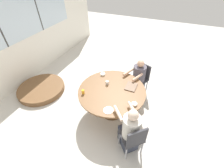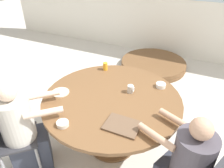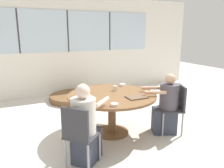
{
  "view_description": "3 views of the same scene",
  "coord_description": "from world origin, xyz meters",
  "px_view_note": "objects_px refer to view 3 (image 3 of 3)",
  "views": [
    {
      "loc": [
        -2.31,
        -0.96,
        3.03
      ],
      "look_at": [
        0.0,
        0.0,
        0.91
      ],
      "focal_mm": 24.0,
      "sensor_mm": 36.0,
      "label": 1
    },
    {
      "loc": [
        0.81,
        -1.77,
        2.17
      ],
      "look_at": [
        0.0,
        0.0,
        0.91
      ],
      "focal_mm": 35.0,
      "sensor_mm": 36.0,
      "label": 2
    },
    {
      "loc": [
        -1.55,
        -3.32,
        1.79
      ],
      "look_at": [
        0.0,
        0.0,
        0.91
      ],
      "focal_mm": 35.0,
      "sensor_mm": 36.0,
      "label": 3
    }
  ],
  "objects_px": {
    "chair_for_man_blue_shirt": "(176,105)",
    "bowl_cereal": "(114,105)",
    "bowl_white_shallow": "(123,85)",
    "person_man_blue_shirt": "(166,107)",
    "folded_table_stack": "(74,97)",
    "chair_for_woman_green_shirt": "(79,132)",
    "juice_glass": "(83,86)",
    "coffee_mug": "(115,88)",
    "person_woman_green_shirt": "(85,128)"
  },
  "relations": [
    {
      "from": "chair_for_woman_green_shirt",
      "to": "folded_table_stack",
      "type": "bearing_deg",
      "value": 123.01
    },
    {
      "from": "chair_for_woman_green_shirt",
      "to": "chair_for_man_blue_shirt",
      "type": "height_order",
      "value": "same"
    },
    {
      "from": "coffee_mug",
      "to": "bowl_cereal",
      "type": "xyz_separation_m",
      "value": [
        -0.39,
        -0.78,
        -0.02
      ]
    },
    {
      "from": "chair_for_woman_green_shirt",
      "to": "bowl_white_shallow",
      "type": "distance_m",
      "value": 1.77
    },
    {
      "from": "chair_for_woman_green_shirt",
      "to": "folded_table_stack",
      "type": "distance_m",
      "value": 3.12
    },
    {
      "from": "chair_for_woman_green_shirt",
      "to": "person_woman_green_shirt",
      "type": "height_order",
      "value": "person_woman_green_shirt"
    },
    {
      "from": "person_man_blue_shirt",
      "to": "bowl_cereal",
      "type": "relative_size",
      "value": 9.47
    },
    {
      "from": "person_woman_green_shirt",
      "to": "bowl_cereal",
      "type": "relative_size",
      "value": 9.89
    },
    {
      "from": "bowl_cereal",
      "to": "folded_table_stack",
      "type": "bearing_deg",
      "value": 86.94
    },
    {
      "from": "chair_for_woman_green_shirt",
      "to": "chair_for_man_blue_shirt",
      "type": "xyz_separation_m",
      "value": [
        1.88,
        0.33,
        0.0
      ]
    },
    {
      "from": "chair_for_man_blue_shirt",
      "to": "coffee_mug",
      "type": "xyz_separation_m",
      "value": [
        -0.9,
        0.64,
        0.25
      ]
    },
    {
      "from": "chair_for_man_blue_shirt",
      "to": "person_woman_green_shirt",
      "type": "relative_size",
      "value": 0.77
    },
    {
      "from": "chair_for_woman_green_shirt",
      "to": "person_man_blue_shirt",
      "type": "distance_m",
      "value": 1.77
    },
    {
      "from": "person_man_blue_shirt",
      "to": "juice_glass",
      "type": "xyz_separation_m",
      "value": [
        -1.24,
        0.93,
        0.3
      ]
    },
    {
      "from": "folded_table_stack",
      "to": "juice_glass",
      "type": "bearing_deg",
      "value": -98.94
    },
    {
      "from": "person_woman_green_shirt",
      "to": "bowl_white_shallow",
      "type": "bearing_deg",
      "value": 90.78
    },
    {
      "from": "person_woman_green_shirt",
      "to": "chair_for_woman_green_shirt",
      "type": "bearing_deg",
      "value": -90.0
    },
    {
      "from": "person_man_blue_shirt",
      "to": "folded_table_stack",
      "type": "bearing_deg",
      "value": 43.93
    },
    {
      "from": "coffee_mug",
      "to": "bowl_white_shallow",
      "type": "xyz_separation_m",
      "value": [
        0.29,
        0.25,
        -0.02
      ]
    },
    {
      "from": "coffee_mug",
      "to": "bowl_white_shallow",
      "type": "relative_size",
      "value": 0.79
    },
    {
      "from": "chair_for_woman_green_shirt",
      "to": "person_man_blue_shirt",
      "type": "relative_size",
      "value": 0.81
    },
    {
      "from": "person_woman_green_shirt",
      "to": "person_man_blue_shirt",
      "type": "distance_m",
      "value": 1.63
    },
    {
      "from": "chair_for_man_blue_shirt",
      "to": "person_woman_green_shirt",
      "type": "height_order",
      "value": "person_woman_green_shirt"
    },
    {
      "from": "person_man_blue_shirt",
      "to": "chair_for_man_blue_shirt",
      "type": "bearing_deg",
      "value": -90.0
    },
    {
      "from": "bowl_white_shallow",
      "to": "person_man_blue_shirt",
      "type": "bearing_deg",
      "value": -60.98
    },
    {
      "from": "person_man_blue_shirt",
      "to": "coffee_mug",
      "type": "bearing_deg",
      "value": 75.87
    },
    {
      "from": "person_man_blue_shirt",
      "to": "juice_glass",
      "type": "height_order",
      "value": "person_man_blue_shirt"
    },
    {
      "from": "chair_for_woman_green_shirt",
      "to": "juice_glass",
      "type": "distance_m",
      "value": 1.43
    },
    {
      "from": "chair_for_woman_green_shirt",
      "to": "bowl_cereal",
      "type": "height_order",
      "value": "chair_for_woman_green_shirt"
    },
    {
      "from": "chair_for_woman_green_shirt",
      "to": "bowl_cereal",
      "type": "distance_m",
      "value": 0.67
    },
    {
      "from": "juice_glass",
      "to": "person_man_blue_shirt",
      "type": "bearing_deg",
      "value": -36.77
    },
    {
      "from": "bowl_cereal",
      "to": "folded_table_stack",
      "type": "height_order",
      "value": "bowl_cereal"
    },
    {
      "from": "person_woman_green_shirt",
      "to": "juice_glass",
      "type": "relative_size",
      "value": 10.83
    },
    {
      "from": "person_man_blue_shirt",
      "to": "bowl_white_shallow",
      "type": "bearing_deg",
      "value": 52.36
    },
    {
      "from": "chair_for_man_blue_shirt",
      "to": "bowl_cereal",
      "type": "height_order",
      "value": "chair_for_man_blue_shirt"
    },
    {
      "from": "chair_for_man_blue_shirt",
      "to": "folded_table_stack",
      "type": "bearing_deg",
      "value": 46.36
    },
    {
      "from": "bowl_cereal",
      "to": "folded_table_stack",
      "type": "xyz_separation_m",
      "value": [
        0.15,
        2.81,
        -0.68
      ]
    },
    {
      "from": "person_woman_green_shirt",
      "to": "folded_table_stack",
      "type": "height_order",
      "value": "person_woman_green_shirt"
    },
    {
      "from": "person_woman_green_shirt",
      "to": "folded_table_stack",
      "type": "relative_size",
      "value": 0.86
    },
    {
      "from": "coffee_mug",
      "to": "juice_glass",
      "type": "relative_size",
      "value": 0.86
    },
    {
      "from": "chair_for_woman_green_shirt",
      "to": "bowl_white_shallow",
      "type": "height_order",
      "value": "chair_for_woman_green_shirt"
    },
    {
      "from": "coffee_mug",
      "to": "juice_glass",
      "type": "bearing_deg",
      "value": 144.31
    },
    {
      "from": "bowl_white_shallow",
      "to": "folded_table_stack",
      "type": "bearing_deg",
      "value": 106.34
    },
    {
      "from": "chair_for_man_blue_shirt",
      "to": "folded_table_stack",
      "type": "height_order",
      "value": "chair_for_man_blue_shirt"
    },
    {
      "from": "coffee_mug",
      "to": "bowl_cereal",
      "type": "distance_m",
      "value": 0.87
    },
    {
      "from": "bowl_cereal",
      "to": "folded_table_stack",
      "type": "distance_m",
      "value": 2.89
    },
    {
      "from": "juice_glass",
      "to": "folded_table_stack",
      "type": "xyz_separation_m",
      "value": [
        0.26,
        1.67,
        -0.71
      ]
    },
    {
      "from": "chair_for_woman_green_shirt",
      "to": "juice_glass",
      "type": "xyz_separation_m",
      "value": [
        0.49,
        1.32,
        0.26
      ]
    },
    {
      "from": "chair_for_man_blue_shirt",
      "to": "bowl_white_shallow",
      "type": "relative_size",
      "value": 7.69
    },
    {
      "from": "person_woman_green_shirt",
      "to": "coffee_mug",
      "type": "bearing_deg",
      "value": 91.57
    }
  ]
}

